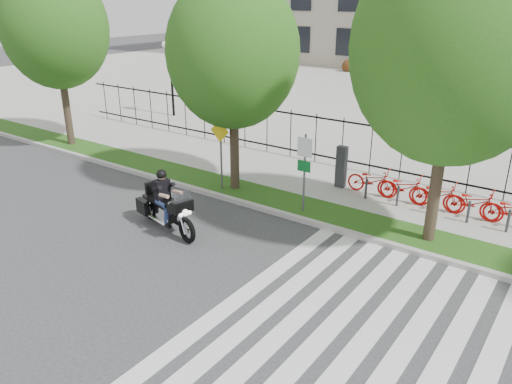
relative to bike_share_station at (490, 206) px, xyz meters
The scene contains 15 objects.
ground 9.36m from the bike_share_station, 129.56° to the right, with size 120.00×120.00×0.00m, color #333335.
curb 6.73m from the bike_share_station, 152.48° to the right, with size 60.00×0.20×0.15m, color #ACA8A1.
grass_verge 6.38m from the bike_share_station, 159.29° to the right, with size 60.00×1.50×0.15m, color #1E4812.
sidewalk 5.98m from the bike_share_station, behind, with size 60.00×3.50×0.15m, color #ACA9A1.
plaza 18.78m from the bike_share_station, 108.47° to the left, with size 80.00×34.00×0.10m, color #ACA9A1.
crosswalk_stripes 7.31m from the bike_share_station, 98.85° to the right, with size 5.70×8.00×0.01m, color silver, non-canonical shape.
iron_fence 6.29m from the bike_share_station, 161.39° to the left, with size 30.00×0.06×2.00m, color black, non-canonical shape.
lamp_post_left 18.75m from the bike_share_station, 165.02° to the left, with size 1.06×0.70×4.25m.
street_tree_0 18.32m from the bike_share_station, behind, with size 4.49×4.49×7.68m.
street_tree_1 9.31m from the bike_share_station, 164.31° to the right, with size 4.36×4.36×7.20m.
street_tree_2 5.36m from the bike_share_station, 115.60° to the right, with size 5.17×5.17×8.20m.
bike_share_station is the anchor object (origin of this frame).
sign_pole_regulatory 5.73m from the bike_share_station, 152.24° to the right, with size 0.50×0.09×2.50m.
sign_pole_warning 8.79m from the bike_share_station, 162.55° to the right, with size 0.78×0.09×2.49m.
motorcycle_rider 9.71m from the bike_share_station, 142.55° to the right, with size 2.85×1.24×2.24m.
Camera 1 is at (8.27, -8.13, 6.59)m, focal length 35.00 mm.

